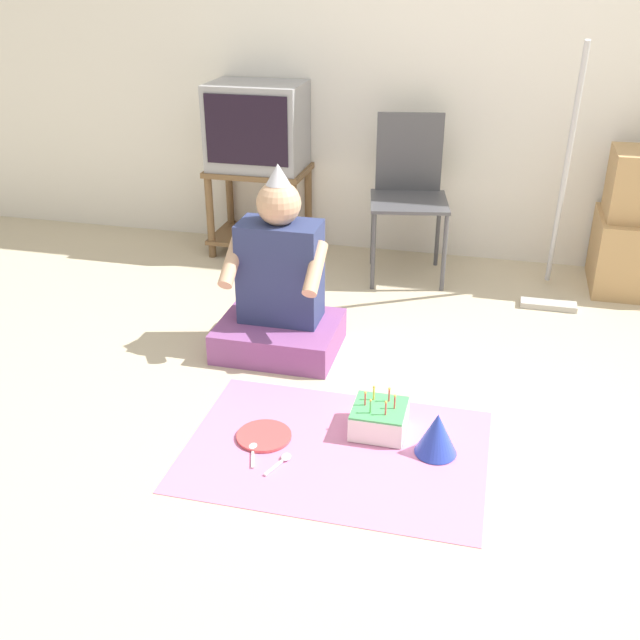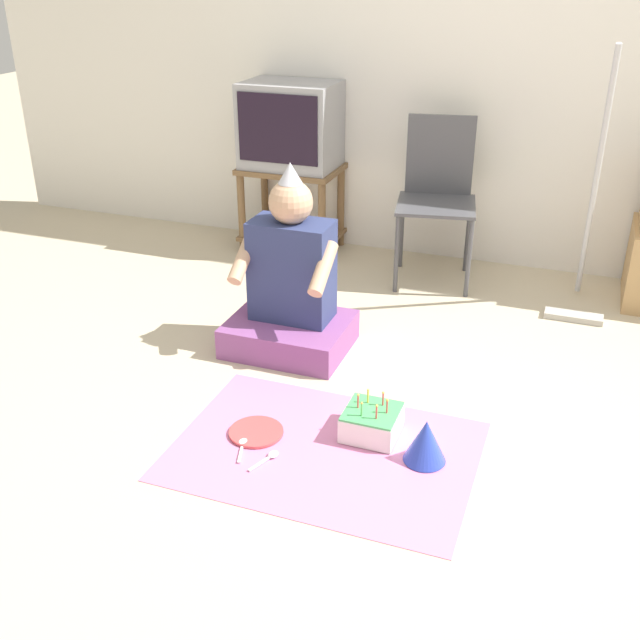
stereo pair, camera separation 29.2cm
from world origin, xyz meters
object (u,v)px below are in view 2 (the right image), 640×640
Objects in this scene: paper_plate at (256,432)px; folding_chair at (437,189)px; person_seated at (290,291)px; dust_mop at (586,240)px; birthday_cake at (372,422)px; tv at (291,125)px; party_hat_blue at (426,441)px.

folding_chair is at bearing 81.02° from paper_plate.
person_seated is (-0.42, -1.06, -0.22)m from folding_chair.
dust_mop reaches higher than folding_chair.
birthday_cake is (0.55, -0.56, -0.22)m from person_seated.
person_seated is at bearing 134.64° from birthday_cake.
paper_plate is (-0.41, -0.15, -0.05)m from birthday_cake.
person_seated is at bearing -111.75° from folding_chair.
tv reaches higher than party_hat_blue.
person_seated is 4.12× the size of paper_plate.
tv is 0.94m from folding_chair.
paper_plate is at bearing -71.89° from tv.
birthday_cake is at bearing -85.37° from folding_chair.
folding_chair is at bearing 101.76° from party_hat_blue.
dust_mop is at bearing 55.22° from paper_plate.
dust_mop is 1.57m from party_hat_blue.
party_hat_blue is (0.36, -1.71, -0.41)m from folding_chair.
tv is 2.31m from party_hat_blue.
folding_chair is 1.69m from birthday_cake.
person_seated is 0.82m from birthday_cake.
tv is 2.56× the size of paper_plate.
person_seated is (-1.21, -0.83, -0.11)m from dust_mop.
person_seated reaches higher than birthday_cake.
tv reaches higher than birthday_cake.
person_seated reaches higher than party_hat_blue.
party_hat_blue is at bearing -21.22° from birthday_cake.
folding_chair is 0.67× the size of dust_mop.
tv is at bearing 168.43° from dust_mop.
tv is at bearing 108.11° from paper_plate.
party_hat_blue is at bearing -106.30° from dust_mop.
dust_mop is (1.68, -0.35, -0.36)m from tv.
paper_plate is at bearing -98.98° from folding_chair.
party_hat_blue is 0.64m from paper_plate.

